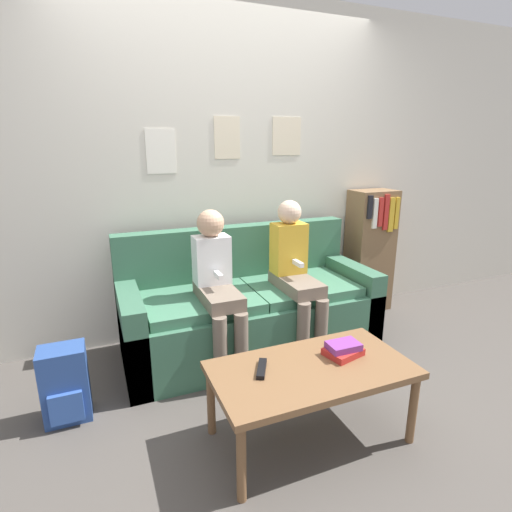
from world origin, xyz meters
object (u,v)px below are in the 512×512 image
(coffee_table, at_px, (312,375))
(backpack, at_px, (65,385))
(person_right, at_px, (296,271))
(person_left, at_px, (217,282))
(bookshelf, at_px, (370,251))
(tv_remote, at_px, (262,369))
(couch, at_px, (249,310))

(coffee_table, distance_m, backpack, 1.37)
(person_right, bearing_deg, person_left, -179.86)
(person_left, distance_m, person_right, 0.59)
(coffee_table, relative_size, backpack, 2.34)
(person_right, bearing_deg, bookshelf, 24.86)
(person_right, xyz_separation_m, tv_remote, (-0.60, -0.79, -0.20))
(couch, distance_m, tv_remote, 1.04)
(person_right, distance_m, backpack, 1.62)
(bookshelf, bearing_deg, coffee_table, -136.01)
(couch, xyz_separation_m, backpack, (-1.26, -0.38, -0.09))
(person_left, distance_m, tv_remote, 0.81)
(person_left, height_order, person_right, person_right)
(couch, xyz_separation_m, person_left, (-0.30, -0.19, 0.33))
(couch, bearing_deg, person_left, -147.89)
(person_right, distance_m, tv_remote, 1.02)
(person_left, xyz_separation_m, tv_remote, (-0.02, -0.79, -0.20))
(bookshelf, height_order, backpack, bookshelf)
(couch, height_order, tv_remote, couch)
(couch, xyz_separation_m, tv_remote, (-0.32, -0.98, 0.13))
(coffee_table, relative_size, bookshelf, 0.92)
(person_right, xyz_separation_m, backpack, (-1.55, -0.20, -0.42))
(person_right, bearing_deg, backpack, -172.79)
(couch, distance_m, coffee_table, 1.05)
(person_left, relative_size, tv_remote, 6.51)
(couch, relative_size, coffee_table, 1.81)
(coffee_table, height_order, backpack, backpack)
(person_right, height_order, bookshelf, person_right)
(couch, xyz_separation_m, person_right, (0.29, -0.19, 0.33))
(tv_remote, bearing_deg, couch, 100.16)
(coffee_table, height_order, person_right, person_right)
(couch, bearing_deg, person_right, -32.82)
(person_left, relative_size, person_right, 0.97)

